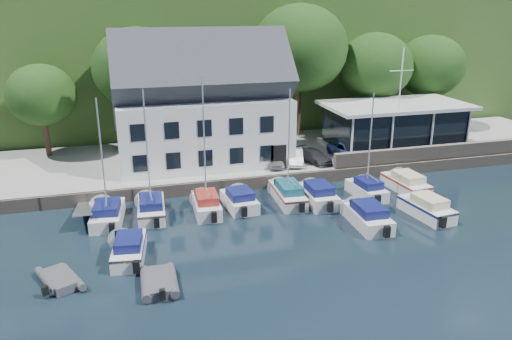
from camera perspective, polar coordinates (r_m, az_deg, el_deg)
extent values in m
plane|color=black|center=(31.31, 12.36, -8.36)|extent=(180.00, 180.00, 0.00)
cube|color=gray|center=(46.13, 2.41, 1.64)|extent=(60.00, 13.00, 1.00)
cube|color=#6F6459|center=(40.31, 5.24, -0.97)|extent=(60.00, 0.30, 1.00)
cube|color=#365720|center=(87.71, -6.76, 14.63)|extent=(160.00, 75.00, 16.00)
cube|color=#6F6459|center=(45.80, 19.31, 1.89)|extent=(18.00, 0.50, 1.20)
imported|color=#9FA0A4|center=(41.44, 2.16, 1.16)|extent=(1.75, 3.34, 1.08)
imported|color=silver|center=(42.20, 4.47, 1.53)|extent=(2.30, 3.88, 1.21)
imported|color=#2F3035|center=(42.73, 6.61, 1.61)|extent=(2.67, 4.08, 1.10)
imported|color=navy|center=(44.64, 10.45, 2.29)|extent=(2.20, 3.98, 1.28)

